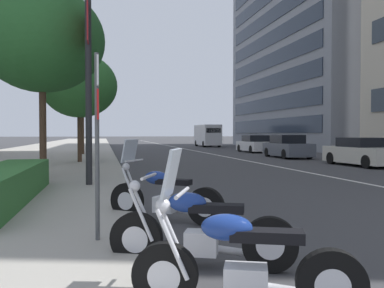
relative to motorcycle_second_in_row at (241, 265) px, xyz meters
The scene contains 16 objects.
sidewalk_right_plaza 30.69m from the motorcycle_second_in_row, ahead, with size 160.00×9.79×0.15m, color #A39E93.
lane_centre_stripe 35.90m from the motorcycle_second_in_row, 11.17° to the right, with size 110.00×0.16×0.01m, color silver.
motorcycle_second_in_row is the anchor object (origin of this frame).
motorcycle_under_tarp 1.25m from the motorcycle_second_in_row, ahead, with size 1.00×2.12×1.10m.
motorcycle_by_sign_pole 3.87m from the motorcycle_second_in_row, ahead, with size 1.42×1.90×1.49m.
car_far_down_avenue 18.18m from the motorcycle_second_in_row, 38.14° to the right, with size 4.32×1.94×1.39m.
car_mid_block_traffic 23.76m from the motorcycle_second_in_row, 26.44° to the right, with size 4.49×1.94×1.50m.
car_approaching_light 30.98m from the motorcycle_second_in_row, 21.30° to the right, with size 4.21×1.98×1.43m.
delivery_van_ahead 45.24m from the motorcycle_second_in_row, 14.08° to the right, with size 5.91×2.10×2.59m.
parking_sign_by_curb 2.89m from the motorcycle_second_in_row, 29.45° to the left, with size 0.32×0.06×2.54m.
street_lamp_with_banners 9.58m from the motorcycle_second_in_row, ahead, with size 1.26×2.03×7.75m.
clipped_hedge_bed 6.69m from the motorcycle_second_in_row, 29.25° to the left, with size 6.04×1.10×0.71m, color #337033.
street_tree_near_plaza_corner 11.64m from the motorcycle_second_in_row, 16.50° to the left, with size 3.96×3.96×6.13m.
street_tree_mid_sidewalk 18.51m from the motorcycle_second_in_row, ahead, with size 3.80×3.80×5.48m.
street_tree_by_lamp_post 26.41m from the motorcycle_second_in_row, ahead, with size 2.99×2.99×5.49m.
office_tower_far_left_down_avenue 47.52m from the motorcycle_second_in_row, 32.87° to the right, with size 24.79×16.57×29.83m.
Camera 1 is at (-3.63, 8.15, 1.60)m, focal length 38.17 mm.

